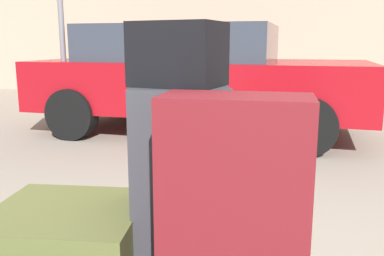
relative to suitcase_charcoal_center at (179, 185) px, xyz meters
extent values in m
cube|color=#2D2D33|center=(0.00, 0.00, 0.00)|extent=(0.38, 0.32, 0.71)
cube|color=#4C5128|center=(-0.39, -0.08, -0.22)|extent=(0.54, 0.49, 0.28)
cube|color=maroon|center=(0.20, -0.28, 0.00)|extent=(0.43, 0.24, 0.71)
cube|color=black|center=(0.00, 0.00, 0.46)|extent=(0.33, 0.29, 0.21)
cube|color=maroon|center=(-0.43, 4.14, -0.05)|extent=(4.51, 2.37, 0.64)
cube|color=#2D333D|center=(-0.68, 4.17, 0.50)|extent=(2.60, 1.90, 0.46)
cylinder|color=black|center=(1.09, 4.78, -0.37)|extent=(0.66, 0.31, 0.64)
cylinder|color=black|center=(0.86, 3.10, -0.37)|extent=(0.66, 0.31, 0.64)
cylinder|color=black|center=(-1.72, 5.17, -0.37)|extent=(0.66, 0.31, 0.64)
cylinder|color=black|center=(-1.95, 3.49, -0.37)|extent=(0.66, 0.31, 0.64)
cylinder|color=#72665B|center=(2.18, 6.03, -0.41)|extent=(0.23, 0.23, 0.57)
cylinder|color=slate|center=(-2.13, 3.74, 0.41)|extent=(0.07, 0.07, 2.21)
camera|label=1|loc=(0.24, -1.40, 0.50)|focal=39.16mm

